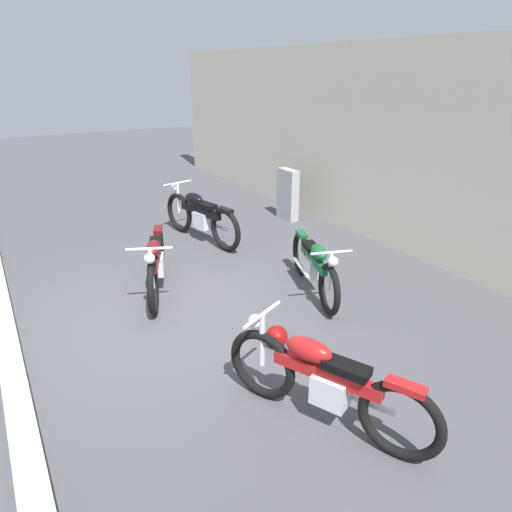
# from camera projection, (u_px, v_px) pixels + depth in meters

# --- Properties ---
(ground_plane) EXTENTS (40.00, 40.00, 0.00)m
(ground_plane) POSITION_uv_depth(u_px,v_px,m) (174.00, 313.00, 6.11)
(ground_plane) COLOR #47474C
(building_wall) EXTENTS (18.00, 0.30, 3.50)m
(building_wall) POSITION_uv_depth(u_px,v_px,m) (419.00, 152.00, 7.58)
(building_wall) COLOR beige
(building_wall) RESTS_ON ground_plane
(curb_strip) EXTENTS (18.00, 0.24, 0.12)m
(curb_strip) POSITION_uv_depth(u_px,v_px,m) (9.00, 353.00, 5.15)
(curb_strip) COLOR #B7B2A8
(curb_strip) RESTS_ON ground_plane
(stone_marker) EXTENTS (0.54, 0.21, 1.08)m
(stone_marker) POSITION_uv_depth(u_px,v_px,m) (288.00, 195.00, 9.75)
(stone_marker) COLOR #9E9EA3
(stone_marker) RESTS_ON ground_plane
(helmet) EXTENTS (0.26, 0.26, 0.26)m
(helmet) POSITION_uv_depth(u_px,v_px,m) (277.00, 337.00, 5.33)
(helmet) COLOR maroon
(helmet) RESTS_ON ground_plane
(motorcycle_maroon) EXTENTS (1.96, 1.01, 0.94)m
(motorcycle_maroon) POSITION_uv_depth(u_px,v_px,m) (156.00, 262.00, 6.56)
(motorcycle_maroon) COLOR black
(motorcycle_maroon) RESTS_ON ground_plane
(motorcycle_red) EXTENTS (1.95, 1.03, 0.94)m
(motorcycle_red) POSITION_uv_depth(u_px,v_px,m) (324.00, 382.00, 4.05)
(motorcycle_red) COLOR black
(motorcycle_red) RESTS_ON ground_plane
(motorcycle_black) EXTENTS (2.21, 0.74, 1.00)m
(motorcycle_black) POSITION_uv_depth(u_px,v_px,m) (200.00, 216.00, 8.54)
(motorcycle_black) COLOR black
(motorcycle_black) RESTS_ON ground_plane
(motorcycle_green) EXTENTS (1.90, 0.86, 0.89)m
(motorcycle_green) POSITION_uv_depth(u_px,v_px,m) (314.00, 265.00, 6.52)
(motorcycle_green) COLOR black
(motorcycle_green) RESTS_ON ground_plane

